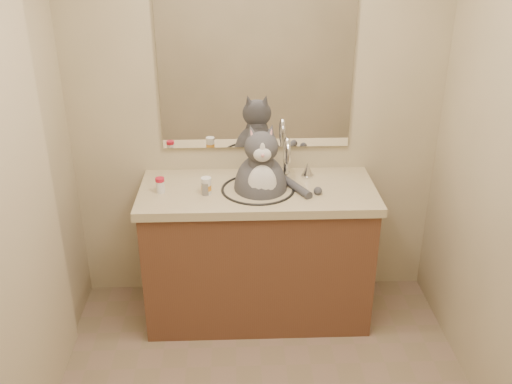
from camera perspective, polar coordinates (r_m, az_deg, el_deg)
The scene contains 8 objects.
room at distance 2.21m, azimuth 1.20°, elevation -1.91°, with size 2.22×2.52×2.42m.
vanity at distance 3.42m, azimuth 0.17°, elevation -5.80°, with size 1.34×0.59×1.12m.
mirror at distance 3.29m, azimuth -0.01°, elevation 11.94°, with size 1.10×0.02×0.90m, color white.
shower_curtain at distance 2.55m, azimuth -23.35°, elevation -4.52°, with size 0.02×1.30×1.93m.
cat at distance 3.20m, azimuth 0.51°, elevation 0.84°, with size 0.43×0.34×0.60m.
pill_bottle_redcap at distance 3.20m, azimuth -9.56°, elevation 0.69°, with size 0.07×0.07×0.09m.
pill_bottle_orange at distance 3.15m, azimuth -4.99°, elevation 0.59°, with size 0.07×0.07×0.10m.
grey_canister at distance 3.15m, azimuth -5.05°, elevation 0.34°, with size 0.06×0.06×0.07m.
Camera 1 is at (-0.12, -1.96, 2.21)m, focal length 40.00 mm.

